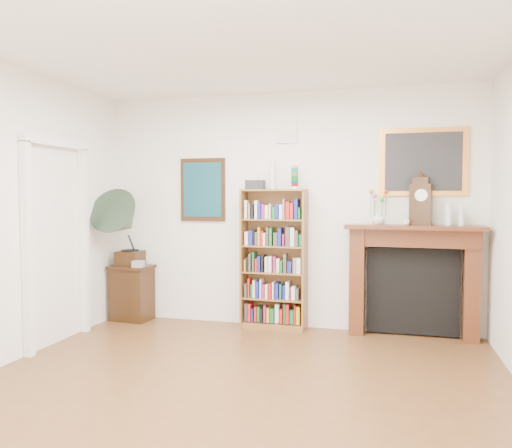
{
  "coord_description": "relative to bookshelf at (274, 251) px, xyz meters",
  "views": [
    {
      "loc": [
        1.15,
        -3.37,
        1.56
      ],
      "look_at": [
        -0.14,
        1.6,
        1.28
      ],
      "focal_mm": 35.0,
      "sensor_mm": 36.0,
      "label": 1
    }
  ],
  "objects": [
    {
      "name": "teal_poster",
      "position": [
        -0.94,
        0.14,
        0.73
      ],
      "size": [
        0.58,
        0.04,
        0.78
      ],
      "color": "black",
      "rests_on": "back_wall"
    },
    {
      "name": "cd_stack",
      "position": [
        -1.67,
        -0.18,
        -0.18
      ],
      "size": [
        0.12,
        0.12,
        0.08
      ],
      "primitive_type": "cube",
      "rotation": [
        0.0,
        0.0,
        -0.04
      ],
      "color": "#B7B8C4",
      "rests_on": "side_cabinet"
    },
    {
      "name": "room",
      "position": [
        0.11,
        -2.34,
        0.48
      ],
      "size": [
        4.51,
        5.01,
        2.81
      ],
      "color": "brown",
      "rests_on": "ground"
    },
    {
      "name": "bottle_left",
      "position": [
        1.92,
        -0.01,
        0.45
      ],
      "size": [
        0.07,
        0.07,
        0.24
      ],
      "primitive_type": "cylinder",
      "color": "silver",
      "rests_on": "fireplace"
    },
    {
      "name": "fireplace",
      "position": [
        1.57,
        0.05,
        -0.18
      ],
      "size": [
        1.5,
        0.42,
        1.25
      ],
      "rotation": [
        0.0,
        0.0,
        -0.04
      ],
      "color": "#472310",
      "rests_on": "floor"
    },
    {
      "name": "gramophone",
      "position": [
        -1.87,
        -0.18,
        0.32
      ],
      "size": [
        0.59,
        0.73,
        0.96
      ],
      "rotation": [
        0.0,
        0.0,
        0.0
      ],
      "color": "black",
      "rests_on": "side_cabinet"
    },
    {
      "name": "side_cabinet",
      "position": [
        -1.83,
        -0.05,
        -0.57
      ],
      "size": [
        0.54,
        0.42,
        0.7
      ],
      "primitive_type": "cube",
      "rotation": [
        0.0,
        0.0,
        -0.1
      ],
      "color": "black",
      "rests_on": "floor"
    },
    {
      "name": "teacup",
      "position": [
        1.48,
        -0.09,
        0.36
      ],
      "size": [
        0.09,
        0.09,
        0.06
      ],
      "primitive_type": "imported",
      "rotation": [
        0.0,
        0.0,
        0.15
      ],
      "color": "silver",
      "rests_on": "fireplace"
    },
    {
      "name": "door_casing",
      "position": [
        -2.09,
        -1.14,
        0.34
      ],
      "size": [
        0.08,
        1.02,
        2.17
      ],
      "color": "white",
      "rests_on": "left_wall"
    },
    {
      "name": "mantel_clock",
      "position": [
        1.64,
        0.02,
        0.58
      ],
      "size": [
        0.25,
        0.17,
        0.52
      ],
      "rotation": [
        0.0,
        0.0,
        -0.24
      ],
      "color": "black",
      "rests_on": "fireplace"
    },
    {
      "name": "flower_vase",
      "position": [
        1.19,
        0.01,
        0.4
      ],
      "size": [
        0.14,
        0.14,
        0.14
      ],
      "primitive_type": "imported",
      "rotation": [
        0.0,
        0.0,
        -0.05
      ],
      "color": "silver",
      "rests_on": "fireplace"
    },
    {
      "name": "bottle_right",
      "position": [
        2.06,
        0.02,
        0.43
      ],
      "size": [
        0.06,
        0.06,
        0.2
      ],
      "primitive_type": "cylinder",
      "color": "silver",
      "rests_on": "fireplace"
    },
    {
      "name": "small_picture",
      "position": [
        0.11,
        0.14,
        1.43
      ],
      "size": [
        0.26,
        0.04,
        0.3
      ],
      "color": "white",
      "rests_on": "back_wall"
    },
    {
      "name": "bookshelf",
      "position": [
        0.0,
        0.0,
        0.0
      ],
      "size": [
        0.77,
        0.3,
        1.9
      ],
      "rotation": [
        0.0,
        0.0,
        -0.05
      ],
      "color": "brown",
      "rests_on": "floor"
    },
    {
      "name": "gilt_painting",
      "position": [
        1.66,
        0.14,
        1.03
      ],
      "size": [
        0.95,
        0.04,
        0.75
      ],
      "color": "gold",
      "rests_on": "back_wall"
    }
  ]
}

